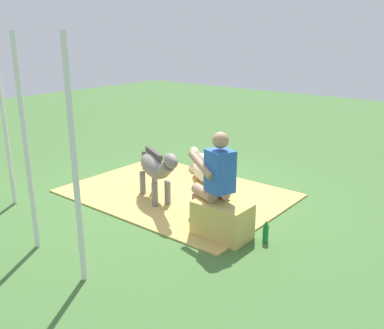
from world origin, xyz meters
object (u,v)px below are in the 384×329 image
object	(u,v)px
tent_pole_right	(5,122)
tent_pole_mid	(26,147)
hay_bale	(222,220)
pony_lying	(204,169)
pony_standing	(156,167)
tent_pole_left	(75,166)
person_seated	(215,178)
soda_bottle	(266,232)

from	to	relation	value
tent_pole_right	tent_pole_mid	distance (m)	1.57
hay_bale	tent_pole_right	bearing A→B (deg)	19.05
pony_lying	tent_pole_right	distance (m)	3.23
pony_standing	tent_pole_right	xyz separation A→B (m)	(1.62, 1.37, 0.69)
hay_bale	tent_pole_left	world-z (taller)	tent_pole_left
person_seated	hay_bale	bearing A→B (deg)	164.88
person_seated	pony_standing	bearing A→B (deg)	-12.50
tent_pole_left	tent_pole_right	size ratio (longest dim) A/B	1.00
pony_standing	soda_bottle	world-z (taller)	pony_standing
hay_bale	pony_standing	distance (m)	1.49
tent_pole_right	tent_pole_mid	xyz separation A→B (m)	(-1.47, 0.54, 0.00)
tent_pole_right	tent_pole_mid	size ratio (longest dim) A/B	1.00
pony_standing	tent_pole_mid	distance (m)	2.04
tent_pole_left	tent_pole_right	world-z (taller)	same
pony_standing	tent_pole_left	size ratio (longest dim) A/B	0.50
hay_bale	pony_lying	xyz separation A→B (m)	(1.47, -1.58, -0.04)
hay_bale	soda_bottle	bearing A→B (deg)	-157.11
pony_lying	tent_pole_right	world-z (taller)	tent_pole_right
pony_lying	tent_pole_mid	xyz separation A→B (m)	(0.10, 3.17, 1.04)
pony_lying	tent_pole_left	xyz separation A→B (m)	(-0.91, 3.26, 1.04)
soda_bottle	tent_pole_right	world-z (taller)	tent_pole_right
hay_bale	tent_pole_mid	distance (m)	2.45
pony_standing	tent_pole_right	size ratio (longest dim) A/B	0.50
person_seated	tent_pole_right	world-z (taller)	tent_pole_right
soda_bottle	tent_pole_mid	world-z (taller)	tent_pole_mid
hay_bale	tent_pole_left	distance (m)	2.04
pony_lying	tent_pole_left	size ratio (longest dim) A/B	0.50
person_seated	pony_lying	world-z (taller)	person_seated
pony_standing	tent_pole_mid	bearing A→B (deg)	85.43
tent_pole_right	tent_pole_mid	world-z (taller)	same
person_seated	soda_bottle	size ratio (longest dim) A/B	4.70
soda_bottle	tent_pole_left	world-z (taller)	tent_pole_left
pony_standing	tent_pole_left	world-z (taller)	tent_pole_left
pony_standing	pony_lying	distance (m)	1.31
pony_standing	tent_pole_mid	size ratio (longest dim) A/B	0.50
hay_bale	tent_pole_left	xyz separation A→B (m)	(0.56, 1.69, 1.01)
person_seated	soda_bottle	world-z (taller)	person_seated
person_seated	tent_pole_right	size ratio (longest dim) A/B	0.54
pony_lying	soda_bottle	world-z (taller)	pony_lying
tent_pole_mid	soda_bottle	bearing A→B (deg)	-138.95
tent_pole_left	tent_pole_right	xyz separation A→B (m)	(2.48, -0.64, 0.00)
hay_bale	tent_pole_right	distance (m)	3.37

